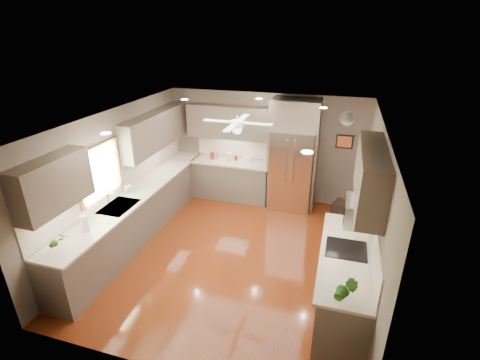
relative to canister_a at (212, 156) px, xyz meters
The scene contains 28 objects.
floor 2.70m from the canister_a, 61.35° to the right, with size 5.00×5.00×0.00m, color #452209.
ceiling 2.91m from the canister_a, 61.35° to the right, with size 5.00×5.00×0.00m, color white.
wall_back 1.26m from the canister_a, 14.28° to the left, with size 4.50×4.50×0.00m, color #62584B.
wall_front 4.85m from the canister_a, 75.67° to the right, with size 4.50×4.50×0.00m, color #62584B.
wall_left 2.44m from the canister_a, 115.58° to the right, with size 5.00×5.00×0.00m, color #62584B.
wall_right 4.09m from the canister_a, 32.47° to the right, with size 5.00×5.00×0.00m, color #62584B.
canister_a is the anchor object (origin of this frame).
canister_b 0.13m from the canister_a, 28.67° to the left, with size 0.09×0.09×0.14m, color silver.
canister_c 0.43m from the canister_a, ahead, with size 0.12×0.12×0.20m, color #BDB58E.
canister_d 0.57m from the canister_a, ahead, with size 0.07×0.07×0.11m, color maroon.
soap_bottle 2.31m from the canister_a, 112.13° to the right, with size 0.09×0.09×0.19m, color white.
potted_plant_left 4.11m from the canister_a, 100.60° to the right, with size 0.17×0.11×0.32m, color #265C1A.
potted_plant_right 5.04m from the canister_a, 51.96° to the right, with size 0.19×0.15×0.34m, color #265C1A.
bowl 0.86m from the canister_a, ahead, with size 0.23×0.23×0.06m, color #BDB58E.
left_run 2.24m from the canister_a, 110.27° to the right, with size 0.65×4.70×1.45m.
back_run 0.72m from the canister_a, ahead, with size 1.85×0.65×1.45m.
uppers 1.77m from the canister_a, 72.86° to the right, with size 4.50×4.70×0.95m.
window 2.93m from the canister_a, 110.75° to the right, with size 0.05×1.12×0.92m.
sink 2.79m from the canister_a, 105.21° to the right, with size 0.50×0.70×0.32m.
refrigerator 1.91m from the canister_a, ahead, with size 1.06×0.75×2.45m.
right_run 4.36m from the canister_a, 43.75° to the right, with size 0.70×2.20×1.45m.
microwave 4.26m from the canister_a, 40.40° to the right, with size 0.43×0.55×0.34m.
ceiling_fan 2.60m from the canister_a, 57.67° to the right, with size 1.18×1.18×0.32m.
recessed_lights 2.60m from the canister_a, 57.14° to the right, with size 2.84×3.14×0.01m.
wall_clock 3.14m from the canister_a, ahead, with size 0.30×0.03×0.30m.
framed_print 3.01m from the canister_a, ahead, with size 0.36×0.03×0.30m.
stool 3.20m from the canister_a, ahead, with size 0.48×0.48×0.46m.
paper_towel 3.61m from the canister_a, 101.76° to the right, with size 0.12×0.12×0.29m.
Camera 1 is at (1.64, -5.04, 3.81)m, focal length 26.00 mm.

